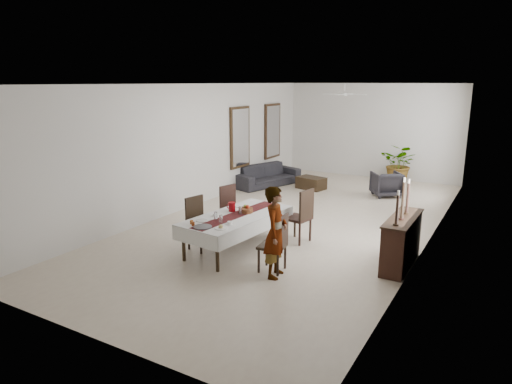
% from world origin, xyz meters
% --- Properties ---
extents(floor, '(6.00, 12.00, 0.00)m').
position_xyz_m(floor, '(0.00, 0.00, 0.00)').
color(floor, beige).
rests_on(floor, ground).
extents(ceiling, '(6.00, 12.00, 0.02)m').
position_xyz_m(ceiling, '(0.00, 0.00, 3.20)').
color(ceiling, white).
rests_on(ceiling, wall_back).
extents(wall_back, '(6.00, 0.02, 3.20)m').
position_xyz_m(wall_back, '(0.00, 6.00, 1.60)').
color(wall_back, silver).
rests_on(wall_back, floor).
extents(wall_front, '(6.00, 0.02, 3.20)m').
position_xyz_m(wall_front, '(0.00, -6.00, 1.60)').
color(wall_front, silver).
rests_on(wall_front, floor).
extents(wall_left, '(0.02, 12.00, 3.20)m').
position_xyz_m(wall_left, '(-3.00, 0.00, 1.60)').
color(wall_left, silver).
rests_on(wall_left, floor).
extents(wall_right, '(0.02, 12.00, 3.20)m').
position_xyz_m(wall_right, '(3.00, 0.00, 1.60)').
color(wall_right, silver).
rests_on(wall_right, floor).
extents(dining_table_top, '(1.17, 2.33, 0.05)m').
position_xyz_m(dining_table_top, '(-0.23, -2.31, 0.68)').
color(dining_table_top, black).
rests_on(dining_table_top, table_leg_fl).
extents(table_leg_fl, '(0.07, 0.07, 0.65)m').
position_xyz_m(table_leg_fl, '(-0.75, -3.33, 0.33)').
color(table_leg_fl, black).
rests_on(table_leg_fl, floor).
extents(table_leg_fr, '(0.07, 0.07, 0.65)m').
position_xyz_m(table_leg_fr, '(0.07, -3.42, 0.33)').
color(table_leg_fr, black).
rests_on(table_leg_fr, floor).
extents(table_leg_bl, '(0.07, 0.07, 0.65)m').
position_xyz_m(table_leg_bl, '(-0.52, -1.21, 0.33)').
color(table_leg_bl, black).
rests_on(table_leg_bl, floor).
extents(table_leg_br, '(0.07, 0.07, 0.65)m').
position_xyz_m(table_leg_br, '(0.30, -1.30, 0.33)').
color(table_leg_br, black).
rests_on(table_leg_br, floor).
extents(tablecloth_top, '(1.35, 2.52, 0.01)m').
position_xyz_m(tablecloth_top, '(-0.23, -2.31, 0.71)').
color(tablecloth_top, silver).
rests_on(tablecloth_top, dining_table_top).
extents(tablecloth_drape_left, '(0.27, 2.40, 0.28)m').
position_xyz_m(tablecloth_drape_left, '(-0.77, -2.26, 0.57)').
color(tablecloth_drape_left, white).
rests_on(tablecloth_drape_left, dining_table_top).
extents(tablecloth_drape_right, '(0.27, 2.40, 0.28)m').
position_xyz_m(tablecloth_drape_right, '(0.32, -2.37, 0.57)').
color(tablecloth_drape_right, silver).
rests_on(tablecloth_drape_right, dining_table_top).
extents(tablecloth_drape_near, '(1.10, 0.13, 0.28)m').
position_xyz_m(tablecloth_drape_near, '(-0.35, -3.51, 0.57)').
color(tablecloth_drape_near, white).
rests_on(tablecloth_drape_near, dining_table_top).
extents(tablecloth_drape_far, '(1.10, 0.13, 0.28)m').
position_xyz_m(tablecloth_drape_far, '(-0.10, -1.12, 0.57)').
color(tablecloth_drape_far, white).
rests_on(tablecloth_drape_far, dining_table_top).
extents(table_runner, '(0.58, 2.36, 0.00)m').
position_xyz_m(table_runner, '(-0.23, -2.31, 0.71)').
color(table_runner, '#551819').
rests_on(table_runner, tablecloth_top).
extents(red_pitcher, '(0.15, 0.15, 0.19)m').
position_xyz_m(red_pitcher, '(-0.44, -2.15, 0.80)').
color(red_pitcher, maroon).
rests_on(red_pitcher, tablecloth_top).
extents(pitcher_handle, '(0.11, 0.03, 0.11)m').
position_xyz_m(pitcher_handle, '(-0.52, -2.14, 0.80)').
color(pitcher_handle, '#970A0E').
rests_on(pitcher_handle, red_pitcher).
extents(wine_glass_near, '(0.07, 0.07, 0.16)m').
position_xyz_m(wine_glass_near, '(-0.18, -2.93, 0.79)').
color(wine_glass_near, white).
rests_on(wine_glass_near, tablecloth_top).
extents(wine_glass_mid, '(0.07, 0.07, 0.16)m').
position_xyz_m(wine_glass_mid, '(-0.37, -2.82, 0.79)').
color(wine_glass_mid, white).
rests_on(wine_glass_mid, tablecloth_top).
extents(wine_glass_far, '(0.07, 0.07, 0.16)m').
position_xyz_m(wine_glass_far, '(-0.17, -2.27, 0.79)').
color(wine_glass_far, white).
rests_on(wine_glass_far, tablecloth_top).
extents(teacup_right, '(0.08, 0.08, 0.06)m').
position_xyz_m(teacup_right, '(-0.01, -2.90, 0.74)').
color(teacup_right, white).
rests_on(teacup_right, saucer_right).
extents(saucer_right, '(0.14, 0.14, 0.01)m').
position_xyz_m(saucer_right, '(-0.01, -2.90, 0.72)').
color(saucer_right, white).
rests_on(saucer_right, tablecloth_top).
extents(teacup_left, '(0.08, 0.08, 0.06)m').
position_xyz_m(teacup_left, '(-0.54, -2.61, 0.74)').
color(teacup_left, white).
rests_on(teacup_left, saucer_left).
extents(saucer_left, '(0.14, 0.14, 0.01)m').
position_xyz_m(saucer_left, '(-0.54, -2.61, 0.72)').
color(saucer_left, silver).
rests_on(saucer_left, tablecloth_top).
extents(plate_near_right, '(0.22, 0.22, 0.01)m').
position_xyz_m(plate_near_right, '(-0.01, -3.18, 0.72)').
color(plate_near_right, white).
rests_on(plate_near_right, tablecloth_top).
extents(bread_near_right, '(0.08, 0.08, 0.08)m').
position_xyz_m(bread_near_right, '(-0.01, -3.18, 0.74)').
color(bread_near_right, tan).
rests_on(bread_near_right, plate_near_right).
extents(plate_near_left, '(0.22, 0.22, 0.01)m').
position_xyz_m(plate_near_left, '(-0.58, -2.98, 0.72)').
color(plate_near_left, silver).
rests_on(plate_near_left, tablecloth_top).
extents(plate_far_left, '(0.22, 0.22, 0.01)m').
position_xyz_m(plate_far_left, '(-0.47, -1.77, 0.72)').
color(plate_far_left, white).
rests_on(plate_far_left, tablecloth_top).
extents(serving_tray, '(0.34, 0.34, 0.02)m').
position_xyz_m(serving_tray, '(-0.33, -3.29, 0.72)').
color(serving_tray, '#45464B').
rests_on(serving_tray, tablecloth_top).
extents(jam_jar_a, '(0.06, 0.06, 0.07)m').
position_xyz_m(jam_jar_a, '(-0.54, -3.30, 0.75)').
color(jam_jar_a, maroon).
rests_on(jam_jar_a, tablecloth_top).
extents(jam_jar_b, '(0.06, 0.06, 0.07)m').
position_xyz_m(jam_jar_b, '(-0.63, -3.23, 0.75)').
color(jam_jar_b, '#954D15').
rests_on(jam_jar_b, tablecloth_top).
extents(fruit_basket, '(0.28, 0.28, 0.09)m').
position_xyz_m(fruit_basket, '(-0.15, -2.09, 0.76)').
color(fruit_basket, brown).
rests_on(fruit_basket, tablecloth_top).
extents(fruit_red, '(0.08, 0.08, 0.08)m').
position_xyz_m(fruit_red, '(-0.12, -2.07, 0.83)').
color(fruit_red, '#AA2811').
rests_on(fruit_red, fruit_basket).
extents(fruit_green, '(0.07, 0.07, 0.07)m').
position_xyz_m(fruit_green, '(-0.19, -2.06, 0.83)').
color(fruit_green, olive).
rests_on(fruit_green, fruit_basket).
extents(chair_right_near_seat, '(0.48, 0.48, 0.05)m').
position_xyz_m(chair_right_near_seat, '(0.88, -2.90, 0.45)').
color(chair_right_near_seat, black).
rests_on(chair_right_near_seat, chair_right_near_leg_fl).
extents(chair_right_near_leg_fl, '(0.05, 0.05, 0.43)m').
position_xyz_m(chair_right_near_leg_fl, '(1.07, -3.06, 0.21)').
color(chair_right_near_leg_fl, black).
rests_on(chair_right_near_leg_fl, floor).
extents(chair_right_near_leg_fr, '(0.05, 0.05, 0.43)m').
position_xyz_m(chair_right_near_leg_fr, '(1.03, -2.71, 0.21)').
color(chair_right_near_leg_fr, black).
rests_on(chair_right_near_leg_fr, floor).
extents(chair_right_near_leg_bl, '(0.05, 0.05, 0.43)m').
position_xyz_m(chair_right_near_leg_bl, '(0.72, -3.10, 0.21)').
color(chair_right_near_leg_bl, black).
rests_on(chair_right_near_leg_bl, floor).
extents(chair_right_near_leg_br, '(0.05, 0.05, 0.43)m').
position_xyz_m(chair_right_near_leg_br, '(0.68, -2.75, 0.21)').
color(chair_right_near_leg_br, black).
rests_on(chair_right_near_leg_br, floor).
extents(chair_right_near_back, '(0.08, 0.44, 0.55)m').
position_xyz_m(chair_right_near_back, '(1.07, -2.88, 0.75)').
color(chair_right_near_back, black).
rests_on(chair_right_near_back, chair_right_near_seat).
extents(chair_right_far_seat, '(0.55, 0.55, 0.05)m').
position_xyz_m(chair_right_far_seat, '(0.61, -1.30, 0.50)').
color(chair_right_far_seat, black).
rests_on(chair_right_far_seat, chair_right_far_leg_fl).
extents(chair_right_far_leg_fl, '(0.06, 0.06, 0.47)m').
position_xyz_m(chair_right_far_leg_fl, '(0.77, -1.52, 0.24)').
color(chair_right_far_leg_fl, black).
rests_on(chair_right_far_leg_fl, floor).
extents(chair_right_far_leg_fr, '(0.06, 0.06, 0.47)m').
position_xyz_m(chair_right_far_leg_fr, '(0.84, -1.14, 0.24)').
color(chair_right_far_leg_fr, black).
rests_on(chair_right_far_leg_fr, floor).
extents(chair_right_far_leg_bl, '(0.06, 0.06, 0.47)m').
position_xyz_m(chair_right_far_leg_bl, '(0.39, -1.46, 0.24)').
color(chair_right_far_leg_bl, black).
rests_on(chair_right_far_leg_bl, floor).
extents(chair_right_far_leg_br, '(0.06, 0.06, 0.47)m').
position_xyz_m(chair_right_far_leg_br, '(0.45, -1.07, 0.24)').
color(chair_right_far_leg_br, black).
rests_on(chair_right_far_leg_br, floor).
extents(chair_right_far_back, '(0.12, 0.48, 0.61)m').
position_xyz_m(chair_right_far_back, '(0.83, -1.33, 0.83)').
color(chair_right_far_back, black).
rests_on(chair_right_far_back, chair_right_far_seat).
extents(chair_left_near_seat, '(0.53, 0.53, 0.05)m').
position_xyz_m(chair_left_near_seat, '(-0.83, -2.67, 0.46)').
color(chair_left_near_seat, black).
rests_on(chair_left_near_seat, chair_left_near_leg_fl).
extents(chair_left_near_leg_fl, '(0.05, 0.05, 0.44)m').
position_xyz_m(chair_left_near_leg_fl, '(-0.97, -2.45, 0.22)').
color(chair_left_near_leg_fl, black).
rests_on(chair_left_near_leg_fl, floor).
extents(chair_left_near_leg_fr, '(0.05, 0.05, 0.44)m').
position_xyz_m(chair_left_near_leg_fr, '(-1.04, -2.80, 0.22)').
color(chair_left_near_leg_fr, black).
rests_on(chair_left_near_leg_fr, floor).
extents(chair_left_near_leg_bl, '(0.05, 0.05, 0.44)m').
position_xyz_m(chair_left_near_leg_bl, '(-0.61, -2.53, 0.22)').
color(chair_left_near_leg_bl, black).
rests_on(chair_left_near_leg_bl, floor).
extents(chair_left_near_leg_br, '(0.05, 0.05, 0.44)m').
position_xyz_m(chair_left_near_leg_br, '(-0.69, -2.88, 0.22)').
color(chair_left_near_leg_br, black).
rests_on(chair_left_near_leg_br, floor).
extents(chair_left_near_back, '(0.13, 0.44, 0.57)m').
position_xyz_m(chair_left_near_back, '(-1.03, -2.62, 0.77)').
color(chair_left_near_back, black).
rests_on(chair_left_near_back, chair_left_near_seat).
extents(chair_left_far_seat, '(0.55, 0.55, 0.05)m').
position_xyz_m(chair_left_far_seat, '(-0.79, -1.53, 0.47)').
color(chair_left_far_seat, black).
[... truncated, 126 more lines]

